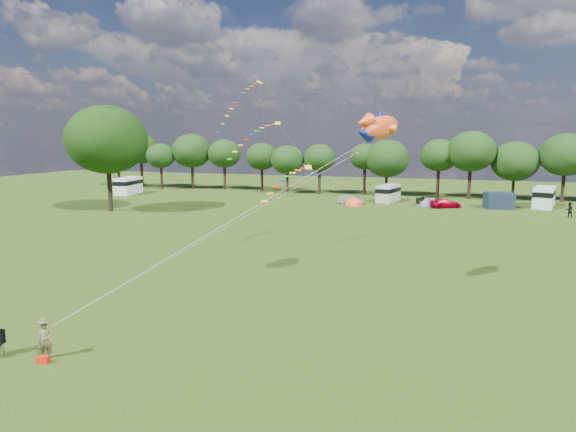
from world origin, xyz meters
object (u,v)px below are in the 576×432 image
(campervan_c, at_px, (388,193))
(walker_a, at_px, (569,210))
(campervan_d, at_px, (544,196))
(tent_orange, at_px, (353,205))
(kite_flyer, at_px, (45,340))
(campervan_a, at_px, (128,185))
(big_tree, at_px, (107,140))
(tent_greyblue, at_px, (428,206))
(fish_kite, at_px, (377,128))
(car_c, at_px, (445,203))
(car_d, at_px, (435,201))
(car_b, at_px, (350,199))

(campervan_c, bearing_deg, walker_a, -95.50)
(campervan_d, distance_m, tent_orange, 25.45)
(kite_flyer, bearing_deg, campervan_a, 90.50)
(big_tree, bearing_deg, campervan_c, 31.39)
(big_tree, height_order, tent_orange, big_tree)
(tent_greyblue, relative_size, kite_flyer, 2.14)
(campervan_c, xyz_separation_m, fish_kite, (3.42, -42.84, 8.58))
(big_tree, distance_m, tent_greyblue, 43.03)
(car_c, height_order, car_d, car_d)
(car_b, height_order, campervan_d, campervan_d)
(campervan_c, relative_size, walker_a, 2.97)
(tent_orange, bearing_deg, walker_a, -5.19)
(car_b, bearing_deg, car_c, -98.66)
(kite_flyer, height_order, fish_kite, fish_kite)
(kite_flyer, bearing_deg, car_d, 41.93)
(car_b, bearing_deg, car_d, -91.89)
(big_tree, relative_size, car_d, 2.63)
(campervan_a, xyz_separation_m, campervan_c, (42.16, 3.28, -0.16))
(kite_flyer, bearing_deg, big_tree, 91.97)
(tent_orange, xyz_separation_m, tent_greyblue, (9.90, 2.34, -0.00))
(car_d, height_order, tent_orange, car_d)
(big_tree, height_order, car_b, big_tree)
(big_tree, relative_size, car_b, 3.92)
(big_tree, distance_m, car_c, 44.54)
(campervan_d, xyz_separation_m, walker_a, (1.20, -8.13, -0.57))
(big_tree, bearing_deg, kite_flyer, -56.02)
(tent_orange, distance_m, kite_flyer, 50.53)
(car_b, height_order, campervan_a, campervan_a)
(car_d, xyz_separation_m, tent_orange, (-10.74, -2.74, -0.67))
(campervan_d, height_order, tent_orange, campervan_d)
(car_b, distance_m, walker_a, 26.99)
(campervan_c, bearing_deg, car_d, -98.28)
(car_c, distance_m, car_d, 1.95)
(fish_kite, bearing_deg, car_d, 25.77)
(tent_greyblue, relative_size, fish_kite, 0.94)
(campervan_c, distance_m, fish_kite, 43.83)
(car_b, height_order, car_d, car_d)
(fish_kite, relative_size, walker_a, 2.07)
(big_tree, bearing_deg, campervan_a, 119.18)
(car_b, relative_size, car_c, 0.84)
(kite_flyer, bearing_deg, campervan_d, 30.43)
(car_b, relative_size, fish_kite, 0.90)
(car_d, distance_m, campervan_c, 7.15)
(walker_a, bearing_deg, car_d, -36.78)
(campervan_a, bearing_deg, car_d, -96.07)
(campervan_d, height_order, fish_kite, fish_kite)
(car_b, relative_size, kite_flyer, 2.07)
(campervan_c, relative_size, tent_greyblue, 1.53)
(campervan_c, height_order, walker_a, campervan_c)
(car_d, bearing_deg, kite_flyer, 154.73)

